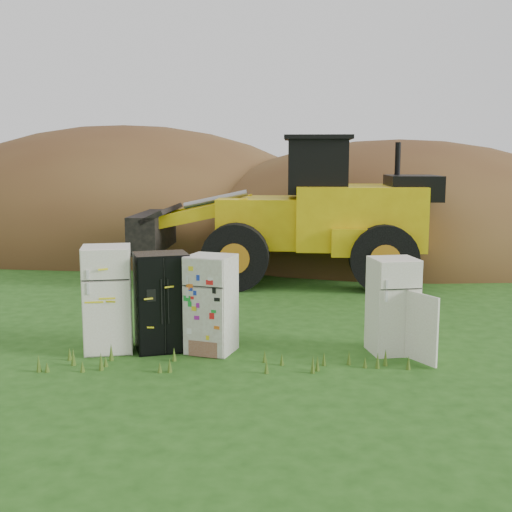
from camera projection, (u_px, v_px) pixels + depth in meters
The scene contains 9 objects.
ground at pixel (251, 351), 10.80m from camera, with size 120.00×120.00×0.00m, color #1F4A13.
fridge_leftmost at pixel (108, 299), 10.73m from camera, with size 0.78×0.75×1.78m, color white, non-canonical shape.
fridge_black_side at pixel (162, 302), 10.77m from camera, with size 0.86×0.68×1.65m, color black, non-canonical shape.
fridge_sticker at pixel (211, 304), 10.66m from camera, with size 0.73×0.67×1.63m, color silver, non-canonical shape.
fridge_open_door at pixel (393, 306), 10.63m from camera, with size 0.72×0.67×1.59m, color white, non-canonical shape.
wheel_loader at pixel (280, 209), 16.67m from camera, with size 7.82×3.17×3.78m, color yellow, non-canonical shape.
dirt_mound_right at pixel (396, 252), 22.13m from camera, with size 15.46×11.34×7.67m, color #4B2B18.
dirt_mound_left at pixel (127, 242), 24.73m from camera, with size 17.14×12.86×8.86m, color #4B2B18.
dirt_mound_back at pixel (246, 231), 28.51m from camera, with size 17.07×11.38×6.00m, color #4B2B18.
Camera 1 is at (0.47, -10.42, 3.22)m, focal length 45.00 mm.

